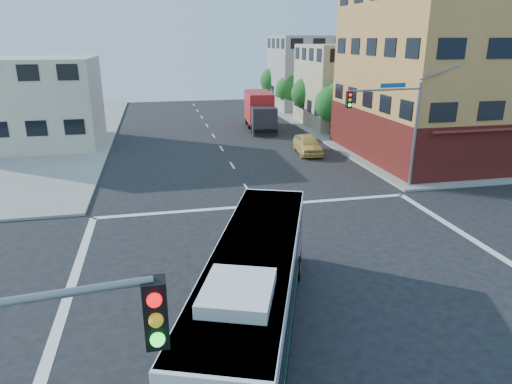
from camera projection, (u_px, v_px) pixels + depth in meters
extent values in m
plane|color=black|center=(308.00, 284.00, 18.76)|extent=(120.00, 120.00, 0.00)
cube|color=gray|center=(482.00, 117.00, 58.19)|extent=(50.00, 50.00, 0.15)
cube|color=#C68447|center=(470.00, 72.00, 37.68)|extent=(18.00, 15.00, 14.00)
cube|color=#501312|center=(462.00, 132.00, 39.28)|extent=(18.09, 15.08, 4.00)
cube|color=#BFB392|center=(356.00, 86.00, 52.23)|extent=(12.00, 10.00, 9.00)
cube|color=gray|center=(316.00, 73.00, 65.04)|extent=(12.00, 10.00, 10.00)
cube|color=beige|center=(29.00, 103.00, 41.85)|extent=(12.00, 10.00, 8.00)
cylinder|color=slate|center=(415.00, 137.00, 29.82)|extent=(0.18, 0.18, 7.00)
cylinder|color=slate|center=(386.00, 90.00, 28.10)|extent=(5.01, 0.62, 0.12)
cube|color=black|center=(349.00, 100.00, 27.52)|extent=(0.32, 0.30, 1.00)
sphere|color=#FF0C0C|center=(350.00, 95.00, 27.27)|extent=(0.20, 0.20, 0.20)
sphere|color=yellow|center=(350.00, 100.00, 27.36)|extent=(0.20, 0.20, 0.20)
sphere|color=#19FF33|center=(350.00, 105.00, 27.46)|extent=(0.20, 0.20, 0.20)
cube|color=#154F91|center=(393.00, 85.00, 28.16)|extent=(1.80, 0.22, 0.28)
cube|color=gray|center=(456.00, 65.00, 29.12)|extent=(0.50, 0.22, 0.14)
cube|color=black|center=(156.00, 313.00, 6.11)|extent=(0.32, 0.30, 1.00)
sphere|color=#FF0C0C|center=(154.00, 300.00, 5.86)|extent=(0.20, 0.20, 0.20)
sphere|color=yellow|center=(156.00, 320.00, 5.95)|extent=(0.20, 0.20, 0.20)
sphere|color=#19FF33|center=(158.00, 339.00, 6.05)|extent=(0.20, 0.20, 0.20)
cylinder|color=#3A2315|center=(331.00, 127.00, 46.76)|extent=(0.28, 0.28, 1.92)
sphere|color=#1B601B|center=(332.00, 104.00, 45.99)|extent=(3.60, 3.60, 3.60)
sphere|color=#1B601B|center=(338.00, 95.00, 45.51)|extent=(2.52, 2.52, 2.52)
cylinder|color=#3A2315|center=(307.00, 115.00, 54.16)|extent=(0.28, 0.28, 1.99)
sphere|color=#1B601B|center=(307.00, 93.00, 53.35)|extent=(3.80, 3.80, 3.80)
sphere|color=#1B601B|center=(312.00, 85.00, 52.85)|extent=(2.66, 2.66, 2.66)
cylinder|color=#3A2315|center=(288.00, 106.00, 61.58)|extent=(0.28, 0.28, 1.89)
sphere|color=#1B601B|center=(288.00, 89.00, 60.85)|extent=(3.40, 3.40, 3.40)
sphere|color=#1B601B|center=(292.00, 82.00, 60.38)|extent=(2.38, 2.38, 2.38)
cylinder|color=#3A2315|center=(273.00, 98.00, 68.97)|extent=(0.28, 0.28, 2.03)
sphere|color=#1B601B|center=(274.00, 81.00, 68.14)|extent=(4.00, 4.00, 4.00)
sphere|color=#1B601B|center=(277.00, 74.00, 67.62)|extent=(2.80, 2.80, 2.80)
cube|color=black|center=(255.00, 319.00, 15.48)|extent=(6.63, 12.19, 0.45)
cube|color=white|center=(255.00, 287.00, 15.09)|extent=(6.61, 12.17, 2.86)
cube|color=black|center=(255.00, 283.00, 15.04)|extent=(6.53, 11.85, 1.25)
cube|color=black|center=(274.00, 219.00, 20.65)|extent=(2.22, 0.88, 1.35)
cube|color=#E5590C|center=(274.00, 197.00, 20.36)|extent=(1.81, 0.72, 0.28)
cube|color=white|center=(255.00, 250.00, 14.66)|extent=(6.48, 11.92, 0.12)
cube|color=white|center=(238.00, 292.00, 11.76)|extent=(2.45, 2.69, 0.36)
cube|color=#056633|center=(214.00, 311.00, 15.03)|extent=(1.95, 5.17, 0.28)
cube|color=#056633|center=(292.00, 318.00, 14.68)|extent=(1.95, 5.17, 0.28)
cylinder|color=black|center=(240.00, 265.00, 19.27)|extent=(0.65, 1.08, 1.04)
cylinder|color=#99999E|center=(237.00, 264.00, 19.29)|extent=(0.22, 0.50, 0.52)
cylinder|color=black|center=(297.00, 269.00, 18.94)|extent=(0.65, 1.08, 1.04)
cylinder|color=#99999E|center=(300.00, 269.00, 18.92)|extent=(0.22, 0.50, 0.52)
cube|color=#27262B|center=(264.00, 121.00, 47.69)|extent=(2.73, 2.63, 2.86)
cube|color=black|center=(265.00, 118.00, 46.57)|extent=(2.31, 0.29, 1.10)
cube|color=red|center=(259.00, 107.00, 51.33)|extent=(3.17, 6.36, 3.30)
cube|color=black|center=(260.00, 124.00, 50.64)|extent=(3.19, 8.97, 0.33)
cylinder|color=black|center=(253.00, 129.00, 48.04)|extent=(0.40, 1.12, 1.10)
cylinder|color=black|center=(274.00, 129.00, 48.31)|extent=(0.40, 1.12, 1.10)
cylinder|color=black|center=(249.00, 124.00, 51.03)|extent=(0.40, 1.12, 1.10)
cylinder|color=black|center=(270.00, 123.00, 51.31)|extent=(0.40, 1.12, 1.10)
cylinder|color=black|center=(247.00, 120.00, 53.62)|extent=(0.40, 1.12, 1.10)
cylinder|color=black|center=(266.00, 119.00, 53.89)|extent=(0.40, 1.12, 1.10)
imported|color=#E0C05B|center=(308.00, 144.00, 39.87)|extent=(2.45, 5.06, 1.67)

